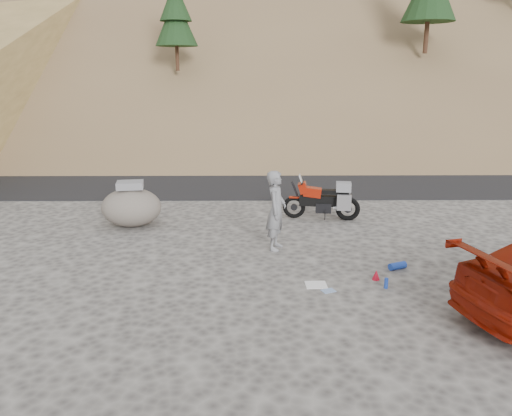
# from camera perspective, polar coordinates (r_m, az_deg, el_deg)

# --- Properties ---
(ground) EXTENTS (140.00, 140.00, 0.00)m
(ground) POSITION_cam_1_polar(r_m,az_deg,el_deg) (11.24, 2.26, -6.04)
(ground) COLOR #474442
(ground) RESTS_ON ground
(road) EXTENTS (120.00, 7.00, 0.05)m
(road) POSITION_cam_1_polar(r_m,az_deg,el_deg) (19.90, 1.00, 3.32)
(road) COLOR black
(road) RESTS_ON ground
(motorcycle) EXTENTS (2.20, 0.82, 1.31)m
(motorcycle) POSITION_cam_1_polar(r_m,az_deg,el_deg) (14.37, 7.89, 0.88)
(motorcycle) COLOR black
(motorcycle) RESTS_ON ground
(man) EXTENTS (0.61, 0.78, 1.89)m
(man) POSITION_cam_1_polar(r_m,az_deg,el_deg) (12.00, 2.27, -4.65)
(man) COLOR gray
(man) RESTS_ON ground
(boulder) EXTENTS (1.69, 1.46, 1.23)m
(boulder) POSITION_cam_1_polar(r_m,az_deg,el_deg) (14.04, -14.05, 0.14)
(boulder) COLOR #565049
(boulder) RESTS_ON ground
(gear_white_cloth) EXTENTS (0.42, 0.38, 0.01)m
(gear_white_cloth) POSITION_cam_1_polar(r_m,az_deg,el_deg) (10.06, 6.88, -8.71)
(gear_white_cloth) COLOR white
(gear_white_cloth) RESTS_ON ground
(gear_blue_mat) EXTENTS (0.42, 0.30, 0.16)m
(gear_blue_mat) POSITION_cam_1_polar(r_m,az_deg,el_deg) (11.15, 15.86, -6.37)
(gear_blue_mat) COLOR #1B3BA3
(gear_blue_mat) RESTS_ON ground
(gear_bottle) EXTENTS (0.10, 0.10, 0.21)m
(gear_bottle) POSITION_cam_1_polar(r_m,az_deg,el_deg) (10.14, 14.65, -8.32)
(gear_bottle) COLOR #1B3BA3
(gear_bottle) RESTS_ON ground
(gear_funnel) EXTENTS (0.16, 0.16, 0.20)m
(gear_funnel) POSITION_cam_1_polar(r_m,az_deg,el_deg) (10.50, 13.56, -7.45)
(gear_funnel) COLOR #AC0B1E
(gear_funnel) RESTS_ON ground
(gear_blue_cloth) EXTENTS (0.31, 0.27, 0.01)m
(gear_blue_cloth) POSITION_cam_1_polar(r_m,az_deg,el_deg) (9.84, 8.28, -9.34)
(gear_blue_cloth) COLOR #7D96C2
(gear_blue_cloth) RESTS_ON ground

